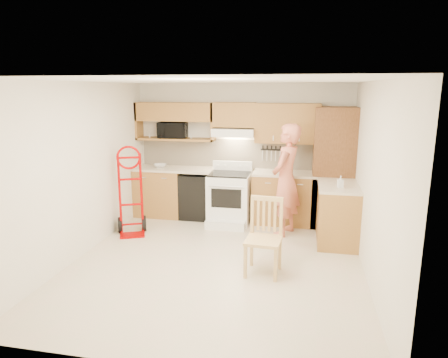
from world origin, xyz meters
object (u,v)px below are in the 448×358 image
(range, at_px, (229,194))
(dining_chair, at_px, (263,238))
(microwave, at_px, (173,130))
(hand_truck, at_px, (131,195))
(person, at_px, (286,180))

(range, relative_size, dining_chair, 1.08)
(microwave, height_order, hand_truck, microwave)
(microwave, relative_size, person, 0.29)
(person, relative_size, dining_chair, 1.85)
(range, relative_size, person, 0.59)
(range, height_order, hand_truck, hand_truck)
(dining_chair, bearing_deg, person, 87.15)
(microwave, bearing_deg, person, -23.95)
(range, xyz_separation_m, person, (1.02, -0.36, 0.39))
(hand_truck, bearing_deg, range, 6.67)
(person, bearing_deg, microwave, -90.40)
(range, bearing_deg, person, -19.17)
(person, distance_m, dining_chair, 1.63)
(person, xyz_separation_m, dining_chair, (-0.20, -1.56, -0.43))
(person, bearing_deg, range, -90.88)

